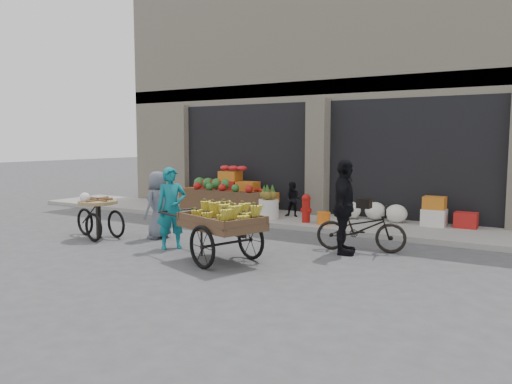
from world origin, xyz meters
The scene contains 15 objects.
ground centered at (0.00, 0.00, 0.00)m, with size 80.00×80.00×0.00m, color #424244.
sidewalk centered at (0.00, 4.10, 0.06)m, with size 18.00×2.20×0.12m, color gray.
building centered at (0.00, 8.03, 3.37)m, with size 14.00×6.45×7.00m.
fruit_display centered at (-2.48, 4.38, 0.67)m, with size 3.10×1.12×1.24m.
pineapple_bin centered at (-0.75, 3.60, 0.37)m, with size 0.52×0.52×0.50m, color silver.
fire_hydrant centered at (0.35, 3.55, 0.50)m, with size 0.22×0.22×0.71m.
orange_bucket centered at (0.85, 3.50, 0.27)m, with size 0.32×0.32×0.30m, color orange.
right_bay_goods centered at (2.61, 4.70, 0.41)m, with size 3.35×0.60×0.70m.
seated_person centered at (-0.35, 4.20, 0.58)m, with size 0.45×0.35×0.93m, color black.
banana_cart centered at (0.58, -0.45, 0.76)m, with size 2.68×1.73×1.05m.
vendor_woman centered at (-0.87, -0.06, 0.81)m, with size 0.59×0.39×1.63m, color #0F6B77.
tricycle_cart centered at (-2.95, -0.11, 0.57)m, with size 1.46×0.96×0.95m.
vendor_grey centered at (-1.82, 0.58, 0.74)m, with size 0.73×0.47×1.48m, color slate.
bicycle centered at (2.44, 1.66, 0.45)m, with size 0.60×1.72×0.90m, color black.
cyclist centered at (2.24, 1.26, 0.90)m, with size 1.06×0.44×1.81m, color black.
Camera 1 is at (5.67, -7.57, 2.17)m, focal length 35.00 mm.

